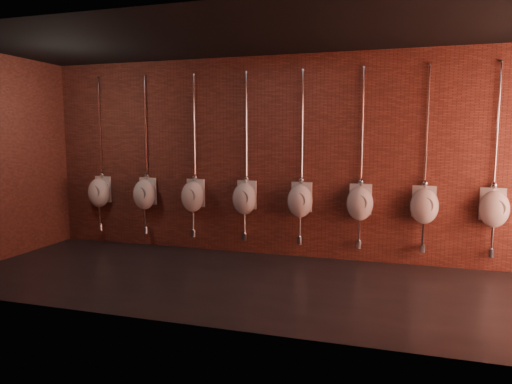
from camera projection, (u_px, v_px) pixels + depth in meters
ground at (264, 283)px, 6.03m from camera, size 8.50×8.50×0.00m
room_shell at (264, 130)px, 5.78m from camera, size 8.54×3.04×3.22m
urinal_0 at (99, 192)px, 8.19m from camera, size 0.44×0.40×2.72m
urinal_1 at (145, 194)px, 7.93m from camera, size 0.44×0.40×2.72m
urinal_2 at (193, 196)px, 7.67m from camera, size 0.44×0.40×2.72m
urinal_3 at (245, 198)px, 7.41m from camera, size 0.44×0.40×2.72m
urinal_4 at (300, 200)px, 7.15m from camera, size 0.44×0.40×2.72m
urinal_5 at (360, 202)px, 6.88m from camera, size 0.44×0.40×2.72m
urinal_6 at (424, 205)px, 6.62m from camera, size 0.44×0.40×2.72m
urinal_7 at (494, 208)px, 6.36m from camera, size 0.44×0.40×2.72m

